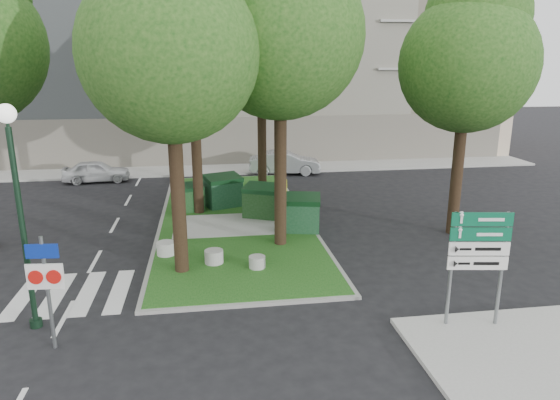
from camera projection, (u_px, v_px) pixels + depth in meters
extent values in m
plane|color=black|center=(234.00, 306.00, 13.89)|extent=(120.00, 120.00, 0.00)
cube|color=#174C15|center=(234.00, 218.00, 21.57)|extent=(6.00, 16.00, 0.12)
cube|color=gray|center=(234.00, 219.00, 21.57)|extent=(6.30, 16.30, 0.10)
cube|color=#999993|center=(525.00, 355.00, 11.46)|extent=(5.00, 4.00, 0.12)
cube|color=#999993|center=(216.00, 170.00, 31.52)|extent=(42.00, 3.00, 0.12)
cube|color=silver|center=(104.00, 291.00, 14.78)|extent=(5.00, 3.00, 0.01)
cube|color=beige|center=(210.00, 43.00, 36.57)|extent=(41.00, 12.00, 16.00)
cylinder|color=black|center=(177.00, 180.00, 15.24)|extent=(0.44, 0.44, 6.16)
sphere|color=#174512|center=(170.00, 53.00, 14.25)|extent=(5.20, 5.20, 5.20)
cylinder|color=black|center=(280.00, 157.00, 17.58)|extent=(0.44, 0.44, 6.72)
sphere|color=#174512|center=(280.00, 35.00, 16.50)|extent=(5.60, 5.60, 5.60)
cylinder|color=black|center=(196.00, 150.00, 21.55)|extent=(0.44, 0.44, 5.88)
sphere|color=#174512|center=(193.00, 64.00, 20.61)|extent=(4.80, 4.80, 4.80)
sphere|color=#174512|center=(198.00, 22.00, 20.40)|extent=(3.60, 3.60, 3.60)
cylinder|color=black|center=(262.00, 127.00, 24.72)|extent=(0.44, 0.44, 7.00)
sphere|color=#174512|center=(261.00, 37.00, 23.60)|extent=(5.80, 5.80, 5.80)
cylinder|color=black|center=(458.00, 160.00, 19.17)|extent=(0.44, 0.44, 5.88)
sphere|color=#174512|center=(467.00, 64.00, 18.22)|extent=(5.00, 5.00, 5.00)
sphere|color=#174512|center=(477.00, 16.00, 18.01)|extent=(3.75, 3.75, 3.75)
cube|color=#0F3811|center=(188.00, 200.00, 22.41)|extent=(1.47, 1.16, 1.02)
cube|color=black|center=(188.00, 187.00, 22.25)|extent=(1.53, 1.23, 0.29)
cube|color=#10381E|center=(223.00, 193.00, 23.10)|extent=(1.83, 1.54, 1.23)
cube|color=black|center=(223.00, 178.00, 22.91)|extent=(1.91, 1.63, 0.35)
cube|color=black|center=(262.00, 203.00, 21.50)|extent=(1.79, 1.56, 1.18)
cube|color=black|center=(262.00, 188.00, 21.32)|extent=(1.87, 1.64, 0.34)
cube|color=#123B1E|center=(300.00, 216.00, 19.74)|extent=(1.70, 1.33, 1.19)
cube|color=black|center=(300.00, 199.00, 19.56)|extent=(1.77, 1.41, 0.34)
cylinder|color=#AEAFA9|center=(166.00, 248.00, 17.28)|extent=(0.63, 0.63, 0.45)
cylinder|color=#9D9C98|center=(257.00, 262.00, 16.19)|extent=(0.54, 0.54, 0.38)
cylinder|color=#9F9E9A|center=(214.00, 257.00, 16.56)|extent=(0.62, 0.62, 0.44)
cylinder|color=#B2C417|center=(283.00, 187.00, 25.30)|extent=(0.43, 0.43, 0.74)
cylinder|color=black|center=(23.00, 232.00, 12.15)|extent=(0.14, 0.14, 5.12)
cylinder|color=black|center=(36.00, 323.00, 12.80)|extent=(0.31, 0.31, 0.20)
sphere|color=white|center=(6.00, 113.00, 11.39)|extent=(0.45, 0.45, 0.45)
cylinder|color=slate|center=(48.00, 294.00, 11.50)|extent=(0.10, 0.10, 2.80)
cube|color=navy|center=(42.00, 251.00, 11.22)|extent=(0.73, 0.11, 0.34)
cube|color=white|center=(46.00, 276.00, 11.38)|extent=(0.84, 0.12, 0.62)
cylinder|color=red|center=(36.00, 276.00, 11.35)|extent=(0.34, 0.06, 0.34)
cylinder|color=red|center=(55.00, 275.00, 11.41)|extent=(0.34, 0.06, 0.34)
cylinder|color=slate|center=(451.00, 269.00, 12.35)|extent=(0.10, 0.10, 2.97)
cylinder|color=slate|center=(502.00, 269.00, 12.35)|extent=(0.10, 0.10, 2.97)
cube|color=#0B5939|center=(482.00, 219.00, 12.00)|extent=(1.47, 0.27, 0.34)
cube|color=#0B5939|center=(480.00, 234.00, 12.10)|extent=(1.47, 0.27, 0.34)
cube|color=white|center=(479.00, 248.00, 12.20)|extent=(1.47, 0.27, 0.34)
cube|color=white|center=(477.00, 263.00, 12.30)|extent=(1.47, 0.27, 0.34)
imported|color=silver|center=(96.00, 171.00, 28.36)|extent=(3.76, 1.77, 1.24)
imported|color=#929599|center=(285.00, 163.00, 30.36)|extent=(4.45, 2.02, 1.42)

